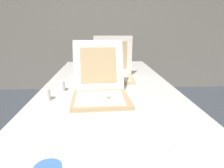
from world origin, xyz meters
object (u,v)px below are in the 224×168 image
object	(u,v)px
pizza_box_middle	(113,73)
table	(108,90)
cup_white_near_left	(46,95)
cup_white_near_center	(61,86)
cup_white_mid	(74,80)
cup_white_far	(87,71)
napkin_pile	(145,147)
pizza_box_front	(100,90)

from	to	relation	value
pizza_box_middle	table	bearing A→B (deg)	-99.60
cup_white_near_left	cup_white_near_center	bearing A→B (deg)	74.34
cup_white_near_left	cup_white_mid	world-z (taller)	same
cup_white_far	napkin_pile	world-z (taller)	cup_white_far
table	cup_white_near_center	bearing A→B (deg)	-158.35
cup_white_far	cup_white_mid	distance (m)	0.34
table	cup_white_far	xyz separation A→B (m)	(-0.19, 0.38, 0.08)
table	cup_white_mid	bearing A→B (deg)	169.15
cup_white_far	cup_white_near_left	world-z (taller)	same
table	napkin_pile	world-z (taller)	napkin_pile
pizza_box_front	cup_white_near_center	size ratio (longest dim) A/B	6.56
table	pizza_box_middle	bearing A→B (deg)	77.55
cup_white_near_left	cup_white_near_center	size ratio (longest dim) A/B	1.00
pizza_box_front	cup_white_near_center	distance (m)	0.33
pizza_box_middle	cup_white_near_center	size ratio (longest dim) A/B	4.96
cup_white_near_left	cup_white_mid	size ratio (longest dim) A/B	1.00
cup_white_far	cup_white_mid	world-z (taller)	same
table	napkin_pile	size ratio (longest dim) A/B	14.71
table	cup_white_near_center	xyz separation A→B (m)	(-0.34, -0.14, 0.08)
pizza_box_front	napkin_pile	bearing A→B (deg)	-77.09
cup_white_far	cup_white_mid	size ratio (longest dim) A/B	1.00
table	cup_white_near_left	xyz separation A→B (m)	(-0.40, -0.33, 0.08)
napkin_pile	cup_white_far	bearing A→B (deg)	103.44
cup_white_near_left	cup_white_mid	distance (m)	0.40
pizza_box_middle	cup_white_far	world-z (taller)	pizza_box_middle
pizza_box_middle	cup_white_near_left	size ratio (longest dim) A/B	4.96
pizza_box_front	cup_white_near_center	bearing A→B (deg)	145.42
pizza_box_front	pizza_box_middle	distance (m)	0.53
cup_white_near_left	table	bearing A→B (deg)	39.91
pizza_box_front	cup_white_far	world-z (taller)	pizza_box_front
pizza_box_front	cup_white_near_left	bearing A→B (deg)	-178.76
pizza_box_middle	cup_white_near_center	xyz separation A→B (m)	(-0.39, -0.36, -0.02)
cup_white_near_center	cup_white_mid	xyz separation A→B (m)	(0.07, 0.19, 0.00)
cup_white_mid	napkin_pile	world-z (taller)	cup_white_mid
table	cup_white_far	distance (m)	0.44
pizza_box_front	cup_white_far	bearing A→B (deg)	97.31
pizza_box_middle	napkin_pile	bearing A→B (deg)	-84.00
pizza_box_front	pizza_box_middle	bearing A→B (deg)	74.51
pizza_box_middle	napkin_pile	distance (m)	1.11
table	cup_white_near_center	distance (m)	0.37
cup_white_far	cup_white_near_center	size ratio (longest dim) A/B	1.00
pizza_box_front	cup_white_mid	bearing A→B (deg)	117.28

